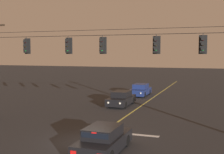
{
  "coord_description": "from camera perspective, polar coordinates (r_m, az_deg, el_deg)",
  "views": [
    {
      "loc": [
        6.81,
        -15.13,
        5.06
      ],
      "look_at": [
        0.0,
        4.25,
        3.42
      ],
      "focal_mm": 48.12,
      "sensor_mm": 36.0,
      "label": 1
    }
  ],
  "objects": [
    {
      "name": "car_oncoming_lead",
      "position": [
        29.17,
        1.77,
        -4.15
      ],
      "size": [
        1.8,
        4.42,
        1.39
      ],
      "color": "black",
      "rests_on": "ground"
    },
    {
      "name": "car_oncoming_trailing",
      "position": [
        36.07,
        5.42,
        -2.49
      ],
      "size": [
        1.8,
        4.42,
        1.39
      ],
      "color": "navy",
      "rests_on": "ground"
    },
    {
      "name": "ground_plane",
      "position": [
        17.34,
        -4.77,
        -12.42
      ],
      "size": [
        180.0,
        180.0,
        0.0
      ],
      "primitive_type": "plane",
      "color": "#28282B"
    },
    {
      "name": "traffic_light_rightmost",
      "position": [
        18.38,
        16.87,
        5.95
      ],
      "size": [
        0.48,
        0.41,
        1.22
      ],
      "color": "black"
    },
    {
      "name": "car_waiting_near_lane",
      "position": [
        15.56,
        -1.6,
        -11.91
      ],
      "size": [
        1.8,
        4.33,
        1.39
      ],
      "color": "black",
      "rests_on": "ground"
    },
    {
      "name": "traffic_light_left_inner",
      "position": [
        20.73,
        -8.36,
        5.92
      ],
      "size": [
        0.48,
        0.41,
        1.22
      ],
      "color": "black"
    },
    {
      "name": "signal_span_assembly",
      "position": [
        19.62,
        -0.97,
        1.36
      ],
      "size": [
        19.71,
        0.32,
        7.62
      ],
      "color": "#2D2116",
      "rests_on": "ground"
    },
    {
      "name": "traffic_light_right_inner",
      "position": [
        18.71,
        8.37,
        6.07
      ],
      "size": [
        0.48,
        0.41,
        1.22
      ],
      "color": "black"
    },
    {
      "name": "stop_bar_paint",
      "position": [
        19.12,
        3.85,
        -10.79
      ],
      "size": [
        3.4,
        0.36,
        0.01
      ],
      "primitive_type": "cube",
      "color": "silver",
      "rests_on": "ground"
    },
    {
      "name": "lane_centre_stripe",
      "position": [
        25.81,
        3.71,
        -6.76
      ],
      "size": [
        0.14,
        60.0,
        0.01
      ],
      "primitive_type": "cube",
      "color": "#D1C64C",
      "rests_on": "ground"
    },
    {
      "name": "traffic_light_centre",
      "position": [
        19.7,
        -1.87,
        6.04
      ],
      "size": [
        0.48,
        0.41,
        1.22
      ],
      "color": "black"
    },
    {
      "name": "traffic_light_leftmost",
      "position": [
        22.49,
        -15.99,
        5.68
      ],
      "size": [
        0.48,
        0.41,
        1.22
      ],
      "color": "black"
    }
  ]
}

